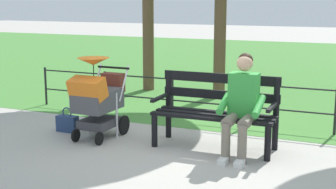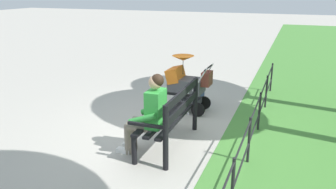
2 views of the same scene
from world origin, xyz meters
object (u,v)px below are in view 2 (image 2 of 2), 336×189
park_bench (172,115)px  stroller (186,83)px  person_on_bench (149,112)px  handbag (199,97)px

park_bench → stroller: bearing=10.3°
person_on_bench → handbag: bearing=-1.0°
stroller → park_bench: bearing=-169.7°
person_on_bench → stroller: person_on_bench is taller
park_bench → person_on_bench: size_ratio=1.26×
person_on_bench → handbag: (2.64, -0.05, -0.55)m
handbag → stroller: bearing=168.8°
person_on_bench → handbag: person_on_bench is taller
park_bench → handbag: size_ratio=4.35×
park_bench → handbag: 2.28m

